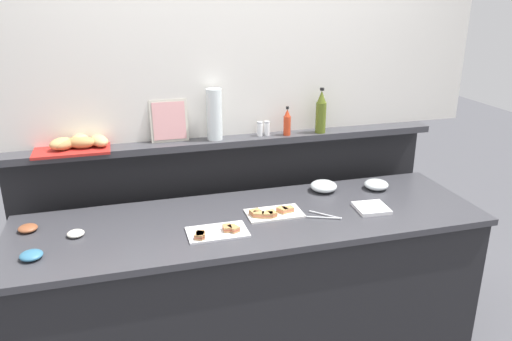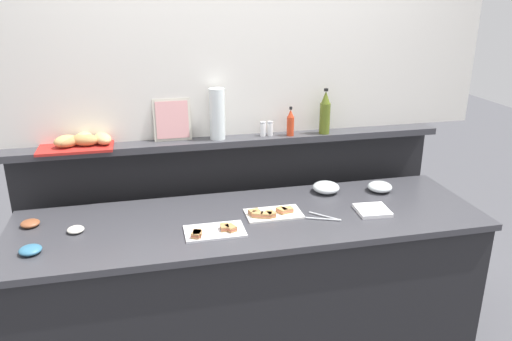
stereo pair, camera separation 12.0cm
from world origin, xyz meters
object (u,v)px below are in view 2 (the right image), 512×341
at_px(condiment_bowl_dark, 76,230).
at_px(serving_tongs, 325,218).
at_px(hot_sauce_bottle, 290,123).
at_px(salt_shaker, 263,129).
at_px(water_carafe, 217,114).
at_px(glass_bowl_large, 380,187).
at_px(olive_oil_bottle, 325,114).
at_px(napkin_stack, 372,210).
at_px(bread_basket, 80,142).
at_px(pepper_shaker, 270,128).
at_px(condiment_bowl_cream, 30,250).
at_px(framed_picture, 172,120).
at_px(glass_bowl_medium, 326,188).
at_px(sandwich_platter_side, 272,213).
at_px(sandwich_platter_rear, 214,231).
at_px(condiment_bowl_red, 30,223).

height_order(condiment_bowl_dark, serving_tongs, condiment_bowl_dark).
height_order(hot_sauce_bottle, salt_shaker, hot_sauce_bottle).
bearing_deg(water_carafe, glass_bowl_large, -17.28).
distance_m(olive_oil_bottle, hot_sauce_bottle, 0.22).
bearing_deg(salt_shaker, olive_oil_bottle, -4.49).
bearing_deg(napkin_stack, bread_basket, 160.34).
bearing_deg(water_carafe, pepper_shaker, 0.00).
xyz_separation_m(glass_bowl_large, condiment_bowl_cream, (-1.89, -0.33, -0.01)).
bearing_deg(bread_basket, hot_sauce_bottle, -0.92).
relative_size(condiment_bowl_dark, framed_picture, 0.34).
xyz_separation_m(glass_bowl_medium, framed_picture, (-0.86, 0.27, 0.40)).
xyz_separation_m(condiment_bowl_dark, salt_shaker, (1.06, 0.44, 0.33)).
distance_m(napkin_stack, water_carafe, 1.03).
relative_size(sandwich_platter_side, napkin_stack, 1.76).
xyz_separation_m(glass_bowl_medium, olive_oil_bottle, (0.05, 0.20, 0.40)).
bearing_deg(water_carafe, sandwich_platter_side, -65.93).
xyz_separation_m(sandwich_platter_rear, water_carafe, (0.12, 0.61, 0.44)).
distance_m(glass_bowl_large, glass_bowl_medium, 0.32).
height_order(sandwich_platter_side, glass_bowl_large, glass_bowl_large).
distance_m(serving_tongs, framed_picture, 1.04).
relative_size(sandwich_platter_rear, hot_sauce_bottle, 1.70).
xyz_separation_m(condiment_bowl_red, pepper_shaker, (1.34, 0.32, 0.33)).
bearing_deg(condiment_bowl_red, sandwich_platter_side, -6.91).
bearing_deg(condiment_bowl_dark, sandwich_platter_rear, -13.68).
distance_m(napkin_stack, olive_oil_bottle, 0.68).
distance_m(bread_basket, water_carafe, 0.78).
height_order(hot_sauce_bottle, pepper_shaker, hot_sauce_bottle).
relative_size(sandwich_platter_rear, salt_shaker, 3.43).
bearing_deg(sandwich_platter_side, condiment_bowl_red, 173.09).
xyz_separation_m(olive_oil_bottle, framed_picture, (-0.91, 0.07, -0.00)).
bearing_deg(framed_picture, serving_tongs, -40.03).
bearing_deg(serving_tongs, bread_basket, 155.54).
distance_m(sandwich_platter_side, olive_oil_bottle, 0.75).
xyz_separation_m(glass_bowl_large, glass_bowl_medium, (-0.32, 0.06, 0.00)).
bearing_deg(glass_bowl_large, sandwich_platter_rear, -162.99).
height_order(condiment_bowl_red, water_carafe, water_carafe).
bearing_deg(napkin_stack, sandwich_platter_rear, -176.46).
bearing_deg(bread_basket, condiment_bowl_dark, -92.54).
xyz_separation_m(hot_sauce_bottle, water_carafe, (-0.44, 0.03, 0.07)).
height_order(glass_bowl_medium, napkin_stack, glass_bowl_medium).
bearing_deg(condiment_bowl_red, pepper_shaker, 13.53).
height_order(glass_bowl_large, condiment_bowl_cream, glass_bowl_large).
xyz_separation_m(sandwich_platter_rear, napkin_stack, (0.87, 0.05, -0.00)).
relative_size(glass_bowl_medium, bread_basket, 0.39).
bearing_deg(sandwich_platter_rear, glass_bowl_large, 17.01).
bearing_deg(framed_picture, sandwich_platter_rear, -78.07).
xyz_separation_m(condiment_bowl_dark, framed_picture, (0.53, 0.48, 0.41)).
distance_m(glass_bowl_medium, framed_picture, 0.98).
distance_m(glass_bowl_medium, bread_basket, 1.43).
height_order(serving_tongs, pepper_shaker, pepper_shaker).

